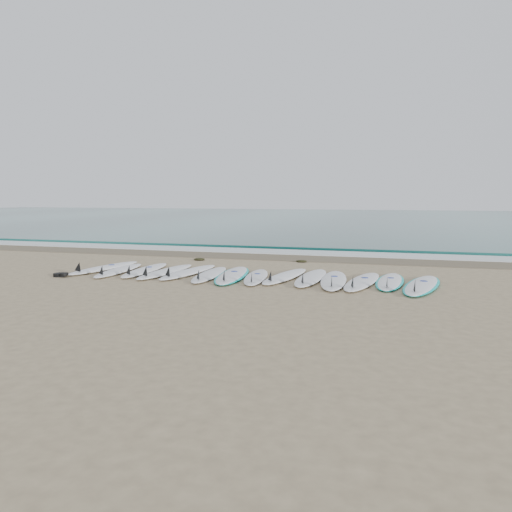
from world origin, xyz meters
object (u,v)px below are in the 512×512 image
(surfboard_0, at_px, (103,268))
(leash_coil, at_px, (61,275))
(surfboard_7, at_px, (256,277))
(surfboard_13, at_px, (422,285))

(surfboard_0, relative_size, leash_coil, 6.11)
(surfboard_7, relative_size, leash_coil, 5.44)
(surfboard_0, height_order, surfboard_7, surfboard_0)
(surfboard_13, relative_size, leash_coil, 6.24)
(surfboard_0, relative_size, surfboard_13, 0.98)
(surfboard_0, relative_size, surfboard_7, 1.12)
(surfboard_0, height_order, surfboard_13, surfboard_13)
(surfboard_13, xyz_separation_m, leash_coil, (-8.52, -1.00, -0.00))
(surfboard_13, bearing_deg, surfboard_7, -170.56)
(surfboard_0, xyz_separation_m, surfboard_13, (8.17, -0.28, -0.01))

